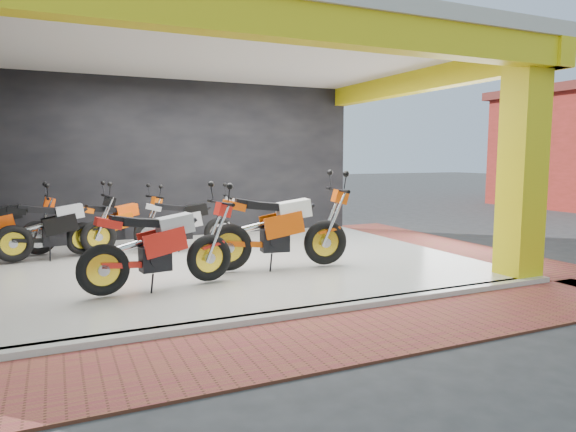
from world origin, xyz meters
name	(u,v)px	position (x,y,z in m)	size (l,w,h in m)	color
ground	(268,296)	(0.00, 0.00, 0.00)	(80.00, 80.00, 0.00)	#2D2D30
showroom_floor	(223,264)	(0.00, 2.00, 0.05)	(8.00, 6.00, 0.10)	white
showroom_ceiling	(220,48)	(0.00, 2.00, 3.60)	(8.40, 6.40, 0.20)	beige
back_wall	(180,161)	(0.00, 5.10, 1.75)	(8.20, 0.20, 3.50)	black
corner_column	(523,164)	(3.75, -0.75, 1.75)	(0.50, 0.50, 3.50)	yellow
header_beam_front	(301,24)	(0.00, -1.00, 3.30)	(8.40, 0.30, 0.40)	yellow
header_beam_right	(419,82)	(4.00, 2.00, 3.30)	(0.30, 6.40, 0.40)	yellow
floor_kerb	(301,314)	(0.00, -1.02, 0.05)	(8.00, 0.20, 0.10)	white
paver_front	(334,338)	(0.00, -1.80, 0.01)	(9.00, 1.40, 0.03)	brown
paver_right	(445,246)	(4.80, 2.00, 0.01)	(1.40, 7.00, 0.03)	brown
moto_hero	(325,221)	(1.38, 0.93, 0.84)	(2.42, 0.89, 1.48)	#D64C09
moto_row_a	(209,235)	(-0.61, 0.65, 0.77)	(2.20, 0.82, 1.35)	red
moto_row_b	(219,218)	(0.28, 3.11, 0.70)	(1.96, 0.73, 1.20)	#9FA1A6
moto_row_c	(148,217)	(-0.93, 3.83, 0.69)	(1.93, 0.71, 1.18)	#DE5609
moto_row_d	(37,221)	(-2.84, 3.81, 0.72)	(2.04, 0.76, 1.25)	#FF4E0A
moto_row_e	(98,220)	(-1.86, 3.39, 0.73)	(2.07, 0.77, 1.27)	black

